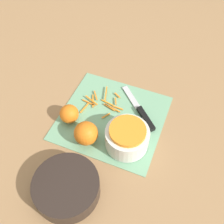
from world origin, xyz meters
The scene contains 8 objects.
ground_plane centered at (0.00, 0.00, 0.00)m, with size 4.00×4.00×0.00m, color #9E754C.
cutting_board centered at (0.00, 0.00, 0.00)m, with size 0.38×0.36×0.01m.
bowl_speckled centered at (-0.09, 0.09, 0.05)m, with size 0.15×0.15×0.09m.
bowl_dark centered at (0.02, 0.31, 0.03)m, with size 0.20×0.20×0.06m.
knife centered at (-0.10, -0.05, 0.01)m, with size 0.18×0.18×0.02m.
orange_left centered at (0.14, 0.07, 0.04)m, with size 0.07×0.07×0.07m.
orange_right centered at (0.04, 0.13, 0.05)m, with size 0.08×0.08×0.08m.
peel_pile centered at (0.06, -0.05, 0.01)m, with size 0.17×0.16×0.01m.
Camera 1 is at (-0.22, 0.54, 0.80)m, focal length 42.00 mm.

